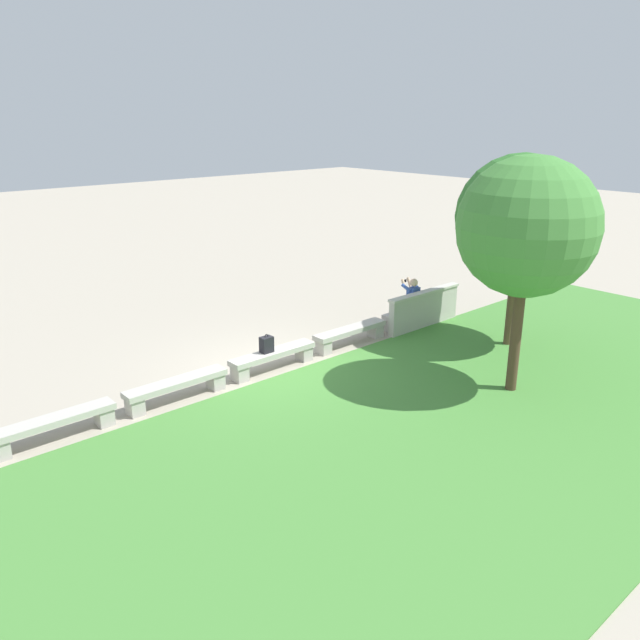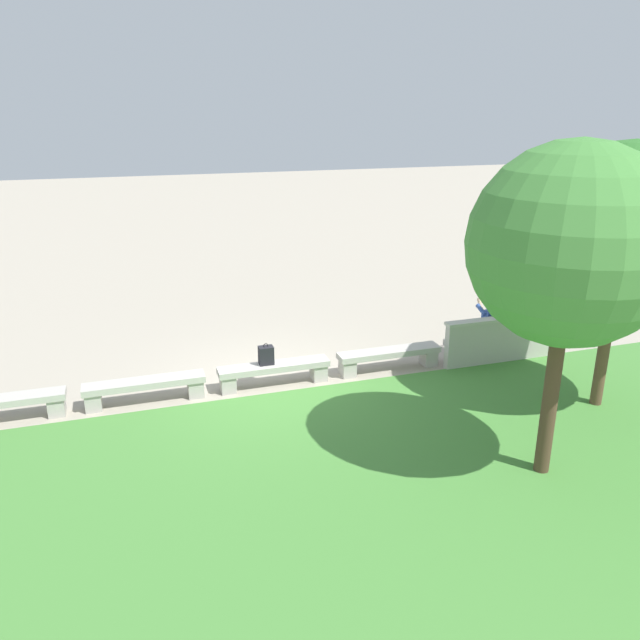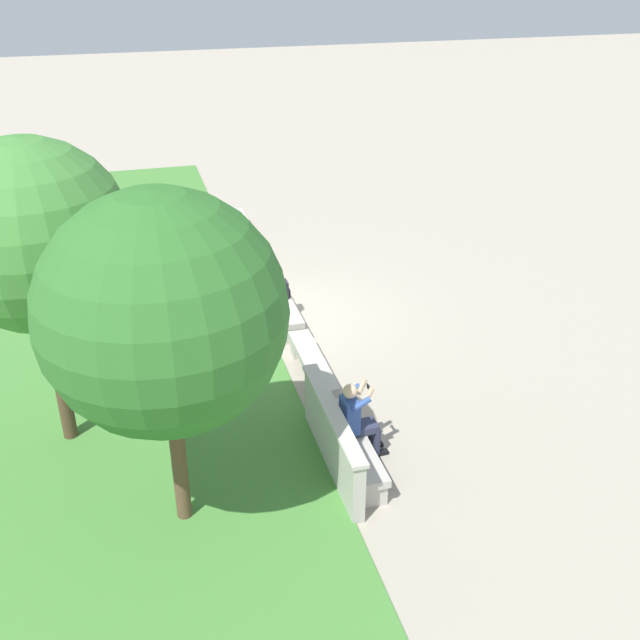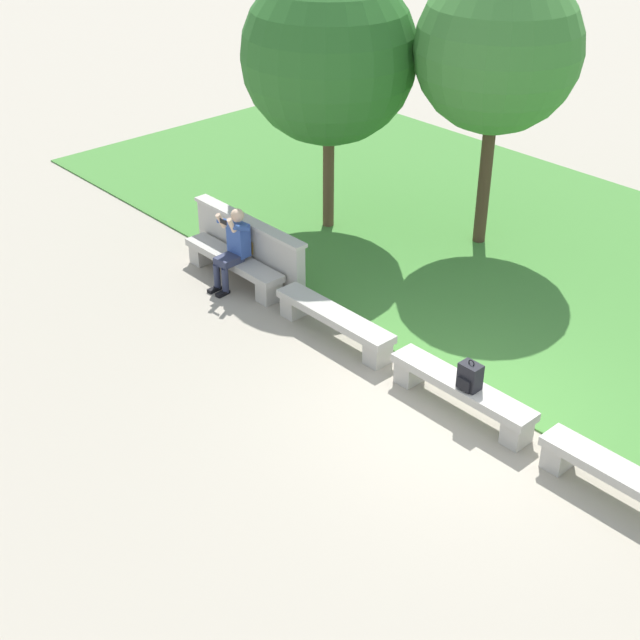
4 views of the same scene
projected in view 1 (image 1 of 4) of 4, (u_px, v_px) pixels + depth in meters
ground_plane at (273, 370)px, 14.10m from camera, size 80.00×80.00×0.00m
grass_strip at (424, 441)px, 10.98m from camera, size 23.87×8.00×0.03m
bench_main at (414, 314)px, 17.05m from camera, size 2.17×0.40×0.45m
bench_near at (350, 333)px, 15.53m from camera, size 2.17×0.40×0.45m
bench_mid at (273, 357)px, 14.01m from camera, size 2.17×0.40×0.45m
bench_far at (177, 387)px, 12.48m from camera, size 2.17×0.40×0.45m
bench_end at (53, 425)px, 10.96m from camera, size 2.17×0.40×0.45m
backrest_wall_with_plaque at (424, 309)px, 16.75m from camera, size 2.67×0.24×1.01m
person_photographer at (409, 299)px, 16.89m from camera, size 0.50×0.75×1.32m
backpack at (266, 345)px, 13.85m from camera, size 0.28×0.24×0.43m
tree_behind_wall at (520, 219)px, 14.63m from camera, size 3.03×3.03×4.68m
tree_left_background at (527, 227)px, 11.98m from camera, size 2.74×2.74×4.81m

